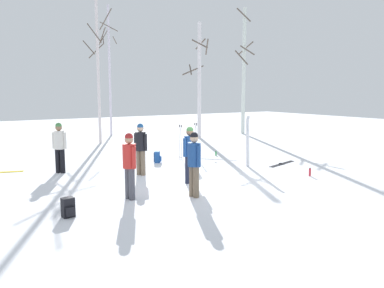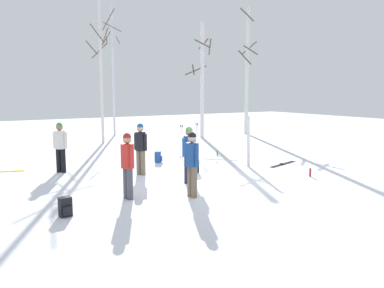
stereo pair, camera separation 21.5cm
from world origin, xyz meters
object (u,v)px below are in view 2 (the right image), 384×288
ski_poles_1 (182,141)px  person_0 (189,151)px  water_bottle_0 (217,153)px  ski_pair_lying_1 (283,164)px  backpack_2 (158,157)px  birch_tree_2 (113,69)px  person_4 (141,146)px  person_2 (128,161)px  birch_tree_1 (101,69)px  ski_pair_planted_0 (248,142)px  person_1 (192,160)px  backpack_0 (65,207)px  backpack_1 (194,167)px  person_3 (60,144)px  birch_tree_3 (202,79)px  birch_tree_4 (247,70)px  ski_poles_0 (197,139)px  water_bottle_1 (310,173)px

ski_poles_1 → person_0: bearing=-116.4°
person_0 → water_bottle_0: (3.59, 3.68, -0.88)m
ski_pair_lying_1 → backpack_2: 4.79m
birch_tree_2 → person_4: bearing=-105.8°
person_2 → birch_tree_1: size_ratio=0.23×
birch_tree_2 → ski_pair_planted_0: bearing=-87.0°
person_1 → water_bottle_0: (4.32, 5.07, -0.88)m
backpack_0 → birch_tree_1: size_ratio=0.06×
backpack_1 → backpack_2: bearing=93.8°
backpack_0 → birch_tree_1: bearing=68.0°
person_2 → backpack_1: (3.10, 1.81, -0.77)m
ski_pair_lying_1 → birch_tree_1: bearing=112.5°
ski_pair_lying_1 → birch_tree_2: bearing=99.2°
person_2 → backpack_0: size_ratio=3.90×
person_3 → backpack_2: person_3 is taller
person_1 → water_bottle_0: 6.71m
water_bottle_0 → birch_tree_3: size_ratio=0.03×
person_1 → birch_tree_4: bearing=46.0°
ski_poles_0 → birch_tree_4: 10.28m
person_4 → birch_tree_2: 12.51m
ski_pair_lying_1 → water_bottle_0: size_ratio=8.14×
person_1 → backpack_0: bearing=178.9°
person_1 → ski_poles_1: (2.59, 5.14, -0.23)m
person_3 → backpack_1: (3.83, -2.46, -0.77)m
backpack_2 → water_bottle_1: backpack_2 is taller
person_2 → person_4: same height
ski_pair_planted_0 → backpack_0: (-7.12, -2.39, -0.71)m
person_1 → birch_tree_4: (10.82, 11.19, 3.10)m
birch_tree_4 → birch_tree_1: bearing=177.9°
person_3 → backpack_0: person_3 is taller
person_2 → backpack_2: (2.94, 4.24, -0.77)m
ski_pair_planted_0 → backpack_0: bearing=-161.4°
person_0 → birch_tree_2: size_ratio=0.22×
birch_tree_1 → person_1: bearing=-96.9°
person_2 → backpack_2: bearing=55.3°
person_3 → person_4: bearing=-38.8°
ski_pair_planted_0 → birch_tree_3: birch_tree_3 is taller
ski_pair_planted_0 → backpack_2: size_ratio=4.24×
person_3 → ski_poles_0: person_3 is taller
person_0 → birch_tree_4: bearing=44.2°
ski_pair_lying_1 → water_bottle_0: 3.11m
person_2 → ski_pair_lying_1: (6.82, 1.44, -0.97)m
birch_tree_3 → water_bottle_0: bearing=-116.5°
person_0 → birch_tree_1: 10.59m
person_1 → person_3: 5.44m
person_3 → birch_tree_1: bearing=61.0°
person_4 → water_bottle_1: 5.62m
birch_tree_1 → birch_tree_3: size_ratio=1.12×
ski_poles_1 → birch_tree_1: size_ratio=0.19×
water_bottle_1 → birch_tree_2: bearing=95.1°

